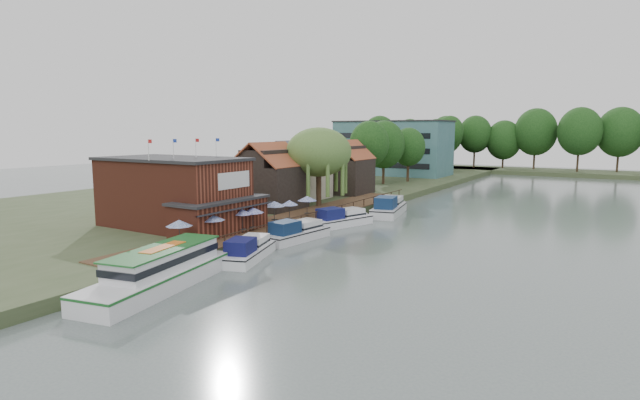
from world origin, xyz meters
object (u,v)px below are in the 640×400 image
Objects in this scene: cottage_a at (268,176)px; cottage_b at (293,170)px; pub at (186,193)px; cruiser_0 at (248,247)px; umbrella_2 at (242,221)px; tour_boat at (158,269)px; umbrella_6 at (307,206)px; cottage_c at (346,167)px; umbrella_3 at (253,219)px; willow at (319,167)px; hotel_block at (393,148)px; umbrella_0 at (179,233)px; cruiser_3 at (389,205)px; umbrella_5 at (289,211)px; cruiser_2 at (341,216)px; cruiser_1 at (296,230)px; swan at (197,277)px; umbrella_4 at (274,212)px; umbrella_1 at (212,227)px.

cottage_a and cottage_b have the same top height.
pub reaches higher than cruiser_0.
tour_boat is at bearing -73.24° from umbrella_2.
cottage_a reaches higher than umbrella_6.
cottage_c is 32.72m from umbrella_3.
umbrella_6 is at bearing -67.47° from willow.
umbrella_0 is at bearing -79.80° from hotel_block.
cottage_c is 33.91m from umbrella_2.
cruiser_3 is at bearing 77.37° from umbrella_2.
cruiser_2 is at bearing 60.58° from umbrella_5.
cruiser_1 reaches higher than swan.
cottage_a is at bearing 159.89° from umbrella_6.
cruiser_2 is at bearing 92.79° from swan.
umbrella_5 reaches higher than cruiser_2.
pub is 2.17× the size of cruiser_1.
umbrella_2 is 14.53m from tour_boat.
cruiser_0 is 27.71m from cruiser_3.
willow is 4.39× the size of umbrella_5.
cottage_c is at bearing 102.55° from umbrella_4.
cruiser_2 is at bearing 74.16° from umbrella_3.
cruiser_2 is at bearing 74.51° from umbrella_2.
cottage_b is at bearing 115.38° from umbrella_3.
umbrella_4 is at bearing -120.16° from cruiser_3.
pub is at bearing -162.59° from umbrella_3.
umbrella_5 is at bearing -76.58° from hotel_block.
pub is 20.36m from willow.
cottage_a is (7.00, -56.00, -1.90)m from hotel_block.
umbrella_5 is at bearing 89.91° from cruiser_0.
umbrella_0 and umbrella_5 have the same top height.
umbrella_0 is at bearing -104.00° from cruiser_1.
cottage_c is 0.79× the size of cruiser_3.
umbrella_1 reaches higher than tour_boat.
tour_boat is (-0.13, -9.53, 0.39)m from cruiser_0.
umbrella_3 reaches higher than tour_boat.
umbrella_4 reaches higher than cruiser_3.
cottage_c reaches higher than cruiser_0.
umbrella_0 is at bearing -96.12° from umbrella_1.
cottage_b reaches higher than umbrella_1.
hotel_block is 2.95× the size of cottage_a.
swan is at bearing -53.97° from umbrella_1.
umbrella_0 and umbrella_6 have the same top height.
willow is 25.16m from cruiser_0.
cruiser_0 is at bearing 32.06° from umbrella_0.
cruiser_1 is (4.24, 11.48, -1.18)m from umbrella_0.
umbrella_4 is (6.07, 6.75, -2.36)m from pub.
umbrella_5 is (7.96, -6.71, -2.96)m from cottage_a.
umbrella_3 and umbrella_5 have the same top height.
cruiser_0 is at bearing 77.85° from tour_boat.
umbrella_3 is 6.15m from umbrella_5.
willow is 14.05m from umbrella_4.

